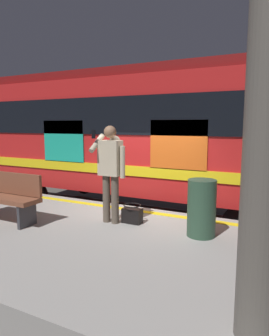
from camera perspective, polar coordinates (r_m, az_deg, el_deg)
name	(u,v)px	position (r m, az deg, el deg)	size (l,w,h in m)	color
ground_plane	(142,247)	(7.10, 1.33, -14.24)	(24.06, 24.06, 0.00)	#4C4742
platform	(89,262)	(5.36, -8.31, -16.76)	(14.65, 3.94, 0.90)	gray
safety_line	(136,210)	(6.55, 0.20, -7.80)	(14.36, 0.16, 0.01)	yellow
track_rail_near	(164,226)	(8.19, 5.39, -10.59)	(19.05, 0.08, 0.16)	slate
track_rail_far	(182,212)	(9.48, 8.66, -8.05)	(19.05, 0.08, 0.16)	slate
train_carriage	(142,131)	(8.81, 1.43, 6.73)	(9.07, 3.00, 3.91)	red
passenger	(111,166)	(5.60, -4.38, 0.36)	(0.57, 0.55, 1.77)	brown
handbag	(132,215)	(5.73, -0.42, -8.55)	(0.36, 0.32, 0.34)	black
station_column	(269,110)	(2.65, 23.40, 9.69)	(0.36, 0.36, 3.80)	#59544C
bench	(3,195)	(6.30, -23.03, -4.52)	(1.67, 0.44, 0.90)	brown
trash_bin	(202,208)	(5.13, 12.19, -7.20)	(0.46, 0.46, 0.92)	#2D4C38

